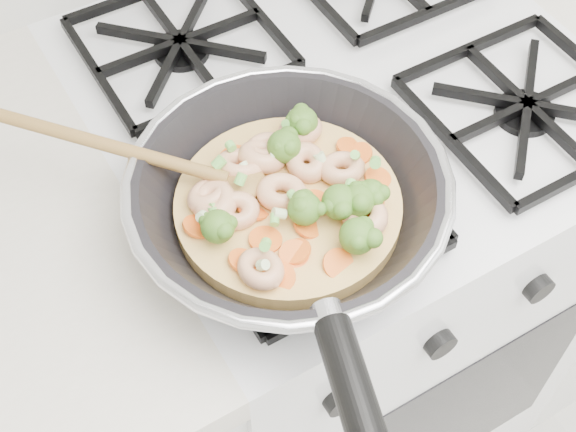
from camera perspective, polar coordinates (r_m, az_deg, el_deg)
stove at (r=1.33m, az=3.11°, el=-4.31°), size 0.60×0.60×0.92m
skillet at (r=0.79m, az=0.06°, el=1.07°), size 0.38×0.54×0.09m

